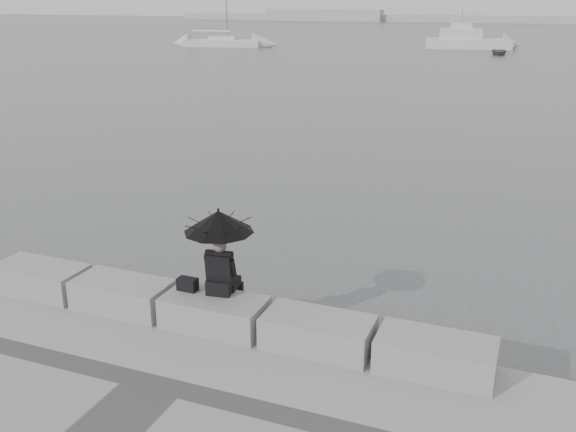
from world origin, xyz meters
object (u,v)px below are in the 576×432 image
at_px(seated_person, 219,234).
at_px(motor_cruiser, 469,41).
at_px(dinghy, 499,52).
at_px(sailboat_left, 223,42).

height_order(seated_person, motor_cruiser, motor_cruiser).
bearing_deg(dinghy, motor_cruiser, 111.17).
height_order(seated_person, dinghy, seated_person).
relative_size(seated_person, sailboat_left, 0.11).
distance_m(sailboat_left, dinghy, 31.13).
distance_m(sailboat_left, motor_cruiser, 28.19).
bearing_deg(seated_person, dinghy, 82.01).
bearing_deg(dinghy, sailboat_left, 172.55).
relative_size(seated_person, motor_cruiser, 0.14).
relative_size(seated_person, dinghy, 0.41).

